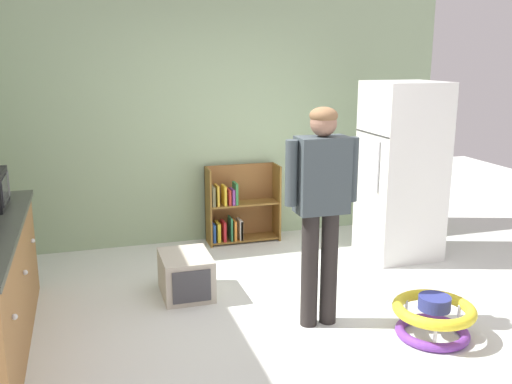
# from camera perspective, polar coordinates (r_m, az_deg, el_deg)

# --- Properties ---
(ground_plane) EXTENTS (12.00, 12.00, 0.00)m
(ground_plane) POSITION_cam_1_polar(r_m,az_deg,el_deg) (4.48, 3.65, -13.41)
(ground_plane) COLOR silver
(ground_plane) RESTS_ON ground
(back_wall) EXTENTS (5.20, 0.06, 2.70)m
(back_wall) POSITION_cam_1_polar(r_m,az_deg,el_deg) (6.26, -3.71, 7.34)
(back_wall) COLOR #9AB38B
(back_wall) RESTS_ON ground
(refrigerator) EXTENTS (0.73, 0.68, 1.78)m
(refrigerator) POSITION_cam_1_polar(r_m,az_deg,el_deg) (5.94, 14.38, 2.08)
(refrigerator) COLOR white
(refrigerator) RESTS_ON ground
(bookshelf) EXTENTS (0.80, 0.28, 0.85)m
(bookshelf) POSITION_cam_1_polar(r_m,az_deg,el_deg) (6.31, -1.89, -1.74)
(bookshelf) COLOR brown
(bookshelf) RESTS_ON ground
(standing_person) EXTENTS (0.57, 0.22, 1.68)m
(standing_person) POSITION_cam_1_polar(r_m,az_deg,el_deg) (4.22, 6.57, -0.58)
(standing_person) COLOR #272322
(standing_person) RESTS_ON ground
(baby_walker) EXTENTS (0.60, 0.60, 0.32)m
(baby_walker) POSITION_cam_1_polar(r_m,az_deg,el_deg) (4.47, 17.36, -11.87)
(baby_walker) COLOR purple
(baby_walker) RESTS_ON ground
(pet_carrier) EXTENTS (0.42, 0.55, 0.36)m
(pet_carrier) POSITION_cam_1_polar(r_m,az_deg,el_deg) (5.01, -7.04, -8.24)
(pet_carrier) COLOR beige
(pet_carrier) RESTS_ON ground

